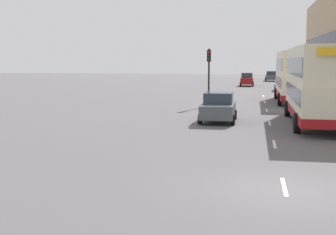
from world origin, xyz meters
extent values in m
plane|color=#5B595B|center=(0.00, 0.00, 0.00)|extent=(220.00, 220.00, 0.00)
cube|color=gray|center=(6.50, 38.50, 0.07)|extent=(5.00, 93.00, 0.14)
cube|color=silver|center=(0.00, 0.35, 0.01)|extent=(0.12, 2.00, 0.01)
cube|color=silver|center=(0.00, 7.26, 0.01)|extent=(0.12, 2.00, 0.01)
cube|color=silver|center=(0.00, 14.17, 0.01)|extent=(0.12, 2.00, 0.01)
cube|color=silver|center=(0.00, 21.08, 0.01)|extent=(0.12, 2.00, 0.01)
cube|color=silver|center=(0.00, 27.99, 0.01)|extent=(0.12, 2.00, 0.01)
cube|color=silver|center=(0.00, 34.90, 0.01)|extent=(0.12, 2.00, 0.01)
cube|color=beige|center=(2.48, 13.97, 1.43)|extent=(2.55, 10.83, 1.85)
cube|color=beige|center=(2.48, 13.97, 3.33)|extent=(2.50, 10.51, 1.95)
cube|color=maroon|center=(2.48, 13.97, 0.72)|extent=(2.58, 10.89, 0.45)
cube|color=#2D3847|center=(2.48, 13.97, 1.79)|extent=(2.58, 10.18, 0.81)
cube|color=#2D3847|center=(2.48, 13.97, 3.23)|extent=(2.55, 10.18, 0.94)
cube|color=yellow|center=(2.48, 8.57, 3.95)|extent=(1.40, 0.08, 0.36)
cylinder|color=black|center=(1.20, 17.65, 0.50)|extent=(0.30, 1.00, 1.00)
cylinder|color=black|center=(3.75, 17.65, 0.50)|extent=(0.30, 1.00, 1.00)
cylinder|color=black|center=(1.20, 10.61, 0.50)|extent=(0.30, 1.00, 1.00)
cube|color=beige|center=(2.36, 28.05, 1.43)|extent=(2.55, 10.48, 1.85)
cube|color=beige|center=(2.36, 28.05, 3.33)|extent=(2.50, 10.17, 1.95)
cube|color=maroon|center=(2.36, 28.05, 0.72)|extent=(2.58, 10.54, 0.45)
cube|color=#2D3847|center=(2.36, 28.05, 1.79)|extent=(2.58, 9.86, 0.81)
cube|color=#2D3847|center=(2.36, 28.05, 3.23)|extent=(2.55, 9.86, 0.94)
cube|color=yellow|center=(2.36, 22.82, 3.95)|extent=(1.40, 0.08, 0.36)
cylinder|color=black|center=(1.08, 31.61, 0.50)|extent=(0.30, 1.00, 1.00)
cylinder|color=black|center=(3.63, 31.61, 0.50)|extent=(0.30, 1.00, 1.00)
cylinder|color=black|center=(1.08, 24.80, 0.50)|extent=(0.30, 1.00, 1.00)
cylinder|color=black|center=(3.63, 24.80, 0.50)|extent=(0.30, 1.00, 1.00)
cube|color=maroon|center=(-1.97, 53.31, 0.72)|extent=(1.71, 4.14, 0.84)
cube|color=#2D3847|center=(-1.97, 53.52, 1.49)|extent=(1.50, 1.99, 0.69)
cylinder|color=black|center=(-1.11, 52.03, 0.30)|extent=(0.20, 0.60, 0.60)
cylinder|color=black|center=(-2.82, 52.03, 0.30)|extent=(0.20, 0.60, 0.60)
cylinder|color=black|center=(-1.11, 54.60, 0.30)|extent=(0.20, 0.60, 0.60)
cylinder|color=black|center=(-2.82, 54.60, 0.30)|extent=(0.20, 0.60, 0.60)
cube|color=#4C5156|center=(1.88, 70.05, 0.69)|extent=(1.85, 4.57, 0.78)
cube|color=#2D3847|center=(1.88, 69.82, 1.40)|extent=(1.63, 2.19, 0.64)
cylinder|color=black|center=(0.96, 71.47, 0.30)|extent=(0.20, 0.60, 0.60)
cylinder|color=black|center=(2.81, 71.47, 0.30)|extent=(0.20, 0.60, 0.60)
cylinder|color=black|center=(0.96, 68.64, 0.30)|extent=(0.20, 0.60, 0.60)
cylinder|color=black|center=(2.81, 68.64, 0.30)|extent=(0.20, 0.60, 0.60)
cube|color=#B7B799|center=(2.43, 43.50, 0.71)|extent=(1.76, 4.27, 0.81)
cube|color=#2D3847|center=(2.43, 43.29, 1.45)|extent=(1.55, 2.05, 0.67)
cylinder|color=black|center=(1.55, 44.83, 0.30)|extent=(0.20, 0.60, 0.60)
cylinder|color=black|center=(3.31, 44.83, 0.30)|extent=(0.20, 0.60, 0.60)
cylinder|color=black|center=(1.55, 42.18, 0.30)|extent=(0.20, 0.60, 0.60)
cylinder|color=black|center=(3.31, 42.18, 0.30)|extent=(0.20, 0.60, 0.60)
cube|color=#4C5156|center=(-2.94, 14.18, 0.69)|extent=(1.84, 4.03, 0.77)
cube|color=#2D3847|center=(-2.94, 14.38, 1.39)|extent=(1.62, 1.93, 0.63)
cylinder|color=black|center=(-2.02, 12.93, 0.30)|extent=(0.20, 0.60, 0.60)
cylinder|color=black|center=(-3.86, 12.93, 0.30)|extent=(0.20, 0.60, 0.60)
cylinder|color=black|center=(-2.02, 15.43, 0.30)|extent=(0.20, 0.60, 0.60)
cylinder|color=black|center=(-3.86, 15.43, 0.30)|extent=(0.20, 0.60, 0.60)
cylinder|color=black|center=(-4.40, 23.35, 2.23)|extent=(0.14, 0.14, 4.47)
cube|color=black|center=(-4.40, 23.30, 3.92)|extent=(0.30, 0.24, 0.90)
sphere|color=red|center=(-4.40, 23.18, 4.19)|extent=(0.16, 0.16, 0.16)
sphere|color=#2D2D2D|center=(-4.40, 23.18, 3.92)|extent=(0.16, 0.16, 0.16)
sphere|color=#2D2D2D|center=(-4.40, 23.18, 3.65)|extent=(0.16, 0.16, 0.16)
camera|label=1|loc=(-0.88, -12.94, 3.56)|focal=50.00mm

